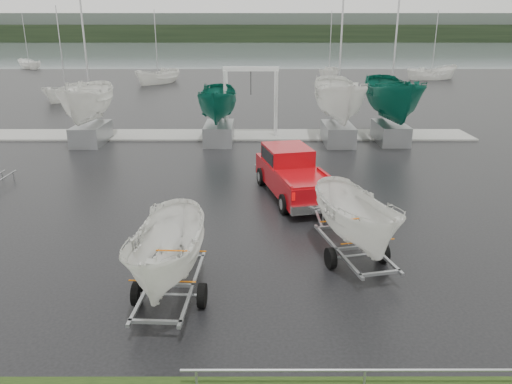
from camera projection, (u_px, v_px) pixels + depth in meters
name	position (u px, v px, depth m)	size (l,w,h in m)	color
ground_plane	(203.00, 212.00, 18.28)	(120.00, 120.00, 0.00)	black
lake	(247.00, 54.00, 112.97)	(300.00, 300.00, 0.00)	slate
dock	(224.00, 135.00, 30.57)	(30.00, 3.00, 0.12)	#989893
treeline	(250.00, 33.00, 178.28)	(300.00, 8.00, 6.00)	black
far_hill	(250.00, 27.00, 185.22)	(300.00, 6.00, 10.00)	#4C5651
pickup_truck	(292.00, 171.00, 19.89)	(3.03, 5.75, 1.82)	#9D080E
trailer_hitched	(360.00, 175.00, 13.62)	(1.97, 3.77, 4.82)	gray
trailer_parked	(166.00, 202.00, 11.57)	(1.81, 3.66, 4.83)	gray
boat_hoist	(251.00, 92.00, 29.73)	(3.30, 2.18, 4.12)	silver
keelboat_0	(85.00, 78.00, 27.51)	(2.32, 3.20, 10.49)	gray
keelboat_1	(218.00, 84.00, 27.81)	(2.14, 3.20, 6.79)	gray
keelboat_2	(341.00, 69.00, 27.36)	(2.63, 3.20, 10.80)	gray
keelboat_3	(396.00, 68.00, 27.63)	(2.65, 3.20, 10.83)	gray
mast_rack_2	(368.00, 379.00, 9.18)	(7.00, 0.56, 0.06)	gray
moored_boat_0	(67.00, 100.00, 44.70)	(2.66, 2.71, 11.02)	white
moored_boat_1	(159.00, 83.00, 57.02)	(3.61, 3.64, 11.48)	white
moored_boat_2	(329.00, 77.00, 63.21)	(2.67, 2.70, 10.71)	white
moored_boat_3	(431.00, 79.00, 61.19)	(3.24, 3.20, 11.43)	white
moored_boat_4	(30.00, 69.00, 75.47)	(3.15, 3.15, 10.93)	white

